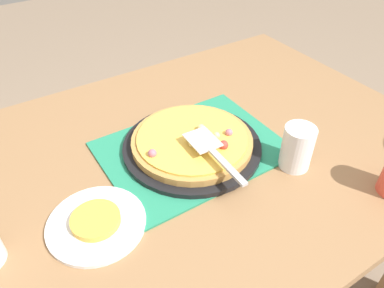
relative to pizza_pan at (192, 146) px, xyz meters
The scene contains 8 objects.
dining_table 0.12m from the pizza_pan, ahead, with size 1.40×1.00×0.75m.
placemat 0.01m from the pizza_pan, ahead, with size 0.48×0.36×0.01m, color #237F5B.
pizza_pan is the anchor object (origin of this frame).
pizza 0.02m from the pizza_pan, 104.55° to the left, with size 0.33×0.33×0.05m.
plate_far_right 0.34m from the pizza_pan, 18.18° to the left, with size 0.22×0.22×0.01m, color white.
served_slice_right 0.34m from the pizza_pan, 18.18° to the left, with size 0.11×0.11×0.02m, color gold.
cup_corner 0.28m from the pizza_pan, 134.17° to the left, with size 0.08×0.08×0.12m, color white.
pizza_server 0.11m from the pizza_pan, 87.84° to the left, with size 0.07×0.23×0.01m.
Camera 1 is at (0.42, 0.65, 1.41)m, focal length 34.34 mm.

